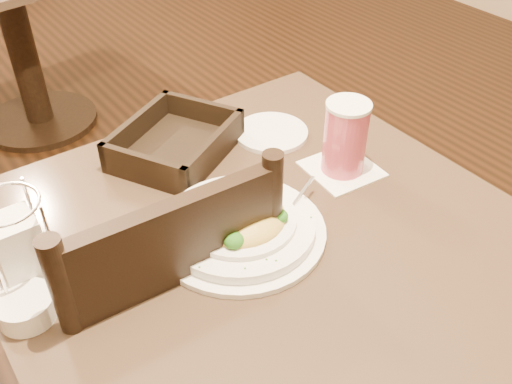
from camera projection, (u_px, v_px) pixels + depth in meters
main_table at (262, 318)px, 1.17m from camera, size 0.90×0.90×0.75m
background_table at (14, 18)px, 2.41m from camera, size 1.04×1.04×0.75m
dining_chair_near at (162, 323)px, 1.18m from camera, size 0.44×0.44×0.93m
pasta_bowl at (239, 222)px, 1.00m from camera, size 0.34×0.31×0.10m
drink_glass at (345, 138)px, 1.12m from camera, size 0.15×0.15×0.15m
bread_basket at (176, 144)px, 1.19m from camera, size 0.31×0.29×0.07m
napkin_caddy at (20, 250)px, 0.88m from camera, size 0.11×0.11×0.17m
side_plate at (271, 133)px, 1.26m from camera, size 0.17×0.17×0.01m
butter_ramekin at (26, 307)px, 0.86m from camera, size 0.12×0.12×0.04m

